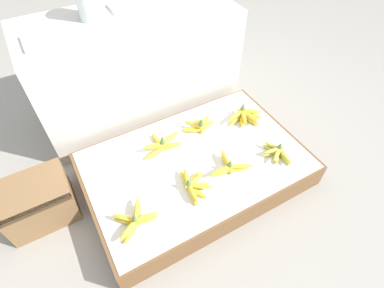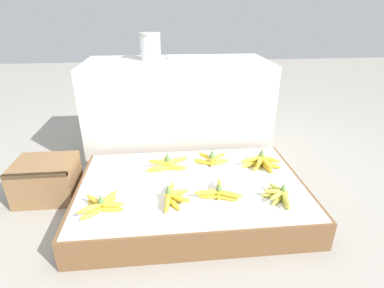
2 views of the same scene
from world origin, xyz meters
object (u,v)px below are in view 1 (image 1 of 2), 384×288
object	(u,v)px
glass_jar	(89,2)
banana_bunch_front_midleft	(193,185)
banana_bunch_middle_midright	(200,125)
banana_bunch_front_right	(277,152)
banana_bunch_front_midright	(229,166)
banana_bunch_middle_midleft	(162,144)
wooden_crate	(38,201)
banana_bunch_front_left	(135,220)
foam_tray_white	(131,5)
banana_bunch_middle_right	(244,116)

from	to	relation	value
glass_jar	banana_bunch_front_midleft	bearing A→B (deg)	-84.11
banana_bunch_middle_midright	glass_jar	size ratio (longest dim) A/B	1.23
banana_bunch_front_right	banana_bunch_middle_midright	world-z (taller)	banana_bunch_middle_midright
banana_bunch_front_midright	banana_bunch_middle_midleft	bearing A→B (deg)	127.91
banana_bunch_middle_midright	banana_bunch_front_right	bearing A→B (deg)	-55.31
wooden_crate	banana_bunch_front_left	size ratio (longest dim) A/B	1.55
banana_bunch_front_left	banana_bunch_middle_midleft	size ratio (longest dim) A/B	0.85
banana_bunch_front_right	wooden_crate	bearing A→B (deg)	162.75
banana_bunch_front_right	glass_jar	xyz separation A→B (m)	(-0.64, 1.03, 0.60)
banana_bunch_front_midright	banana_bunch_middle_midright	bearing A→B (deg)	86.49
banana_bunch_middle_midleft	glass_jar	size ratio (longest dim) A/B	1.38
banana_bunch_middle_midleft	foam_tray_white	world-z (taller)	foam_tray_white
banana_bunch_middle_midleft	banana_bunch_middle_right	bearing A→B (deg)	-3.25
banana_bunch_front_midright	foam_tray_white	bearing A→B (deg)	95.05
banana_bunch_front_left	banana_bunch_middle_right	distance (m)	0.95
foam_tray_white	glass_jar	bearing A→B (deg)	-170.82
banana_bunch_middle_midright	glass_jar	bearing A→B (deg)	119.71
wooden_crate	banana_bunch_front_left	xyz separation A→B (m)	(0.40, -0.39, 0.08)
banana_bunch_front_right	banana_bunch_middle_midright	xyz separation A→B (m)	(-0.28, 0.40, 0.01)
banana_bunch_middle_midright	banana_bunch_front_left	bearing A→B (deg)	-146.00
wooden_crate	foam_tray_white	bearing A→B (deg)	37.47
wooden_crate	banana_bunch_front_left	distance (m)	0.57
banana_bunch_front_left	banana_bunch_middle_midleft	distance (m)	0.49
banana_bunch_front_left	banana_bunch_middle_right	xyz separation A→B (m)	(0.89, 0.34, 0.00)
banana_bunch_front_right	banana_bunch_front_left	bearing A→B (deg)	179.90
banana_bunch_front_right	banana_bunch_middle_right	xyz separation A→B (m)	(0.01, 0.34, 0.00)
banana_bunch_middle_right	banana_bunch_front_midleft	bearing A→B (deg)	-151.31
banana_bunch_front_midleft	banana_bunch_front_midright	world-z (taller)	banana_bunch_front_midright
wooden_crate	glass_jar	xyz separation A→B (m)	(0.64, 0.64, 0.67)
wooden_crate	banana_bunch_middle_midleft	distance (m)	0.73
banana_bunch_front_midright	banana_bunch_middle_midright	distance (m)	0.36
banana_bunch_front_midright	banana_bunch_middle_midright	size ratio (longest dim) A/B	1.06
banana_bunch_front_midleft	banana_bunch_middle_midleft	xyz separation A→B (m)	(-0.02, 0.33, 0.01)
glass_jar	banana_bunch_front_left	bearing A→B (deg)	-103.03
wooden_crate	banana_bunch_front_left	bearing A→B (deg)	-44.76
banana_bunch_front_left	banana_bunch_front_right	world-z (taller)	banana_bunch_front_left
banana_bunch_middle_right	foam_tray_white	distance (m)	0.98
wooden_crate	banana_bunch_front_right	world-z (taller)	banana_bunch_front_right
glass_jar	banana_bunch_middle_midleft	bearing A→B (deg)	-82.76
banana_bunch_middle_midleft	banana_bunch_middle_midright	world-z (taller)	banana_bunch_middle_midleft
wooden_crate	banana_bunch_middle_right	xyz separation A→B (m)	(1.29, -0.06, 0.08)
banana_bunch_front_right	banana_bunch_middle_right	distance (m)	0.34
wooden_crate	banana_bunch_front_midright	world-z (taller)	banana_bunch_front_midright
banana_bunch_front_right	banana_bunch_middle_right	world-z (taller)	banana_bunch_middle_right
banana_bunch_middle_midleft	glass_jar	world-z (taller)	glass_jar
banana_bunch_front_left	banana_bunch_front_right	size ratio (longest dim) A/B	1.04
banana_bunch_front_left	banana_bunch_middle_right	bearing A→B (deg)	20.81
banana_bunch_front_midright	banana_bunch_middle_right	xyz separation A→B (m)	(0.32, 0.29, 0.00)
banana_bunch_front_midright	banana_bunch_front_left	bearing A→B (deg)	-175.38
banana_bunch_front_right	glass_jar	bearing A→B (deg)	121.73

